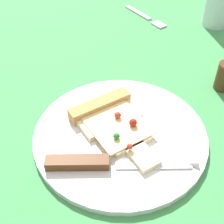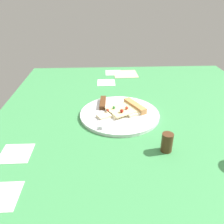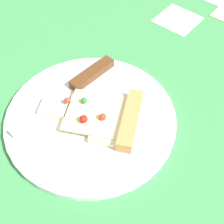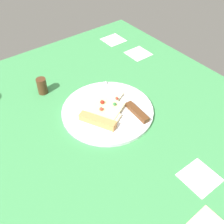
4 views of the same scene
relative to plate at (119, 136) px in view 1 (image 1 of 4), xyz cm
name	(u,v)px [view 1 (image 1 of 4)]	position (x,y,z in cm)	size (l,w,h in cm)	color
ground_plane	(92,111)	(4.51, -8.98, -2.08)	(112.68, 112.68, 3.00)	#3D8C4C
plate	(119,136)	(0.00, 0.00, 0.00)	(30.00, 30.00, 1.17)	silver
pizza_slice	(111,121)	(1.17, -2.29, 1.39)	(15.08, 19.04, 2.67)	beige
knife	(105,163)	(2.86, 6.58, 1.19)	(24.09, 3.66, 2.45)	silver
drinking_glass	(218,3)	(-28.63, -38.23, 5.18)	(6.69, 6.69, 11.52)	silver
pepper_shaker	(223,76)	(-22.08, -12.18, 2.37)	(3.38, 3.38, 5.91)	#4C2D19
fork	(146,17)	(-11.32, -42.95, -0.19)	(9.76, 13.86, 0.80)	silver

